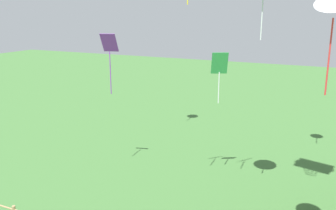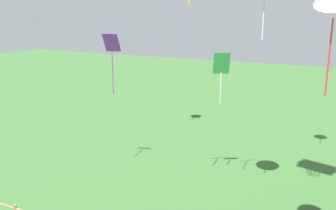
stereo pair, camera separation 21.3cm
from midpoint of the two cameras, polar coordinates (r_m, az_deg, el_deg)
The scene contains 3 objects.
kite_purple_streamer at distance 20.25m, azimuth -8.26°, elevation 8.34°, with size 0.97×0.84×3.25m.
kite_white_delta at distance 11.99m, azimuth 24.54°, elevation 13.84°, with size 1.31×1.22×3.07m.
kite_green_diamond at distance 19.03m, azimuth 8.46°, elevation 5.65°, with size 0.88×0.69×2.61m.
Camera 2 is at (5.80, -4.54, 8.98)m, focal length 40.00 mm.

